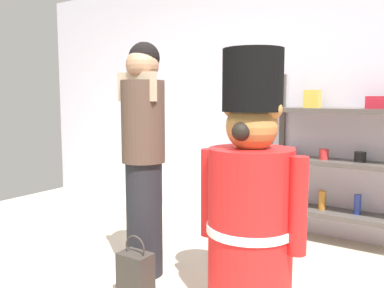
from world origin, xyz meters
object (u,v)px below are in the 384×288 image
merchandise_shelf (341,160)px  person_shopper (144,152)px  teddy_bear_guard (251,203)px  shopping_bag (136,274)px

merchandise_shelf → person_shopper: (-1.03, -1.42, 0.15)m
teddy_bear_guard → shopping_bag: 0.91m
merchandise_shelf → teddy_bear_guard: 1.50m
teddy_bear_guard → merchandise_shelf: bearing=84.2°
person_shopper → teddy_bear_guard: bearing=-3.9°
shopping_bag → person_shopper: bearing=120.3°
teddy_bear_guard → shopping_bag: size_ratio=3.80×
teddy_bear_guard → shopping_bag: bearing=-160.8°
merchandise_shelf → teddy_bear_guard: teddy_bear_guard is taller
person_shopper → shopping_bag: size_ratio=4.07×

